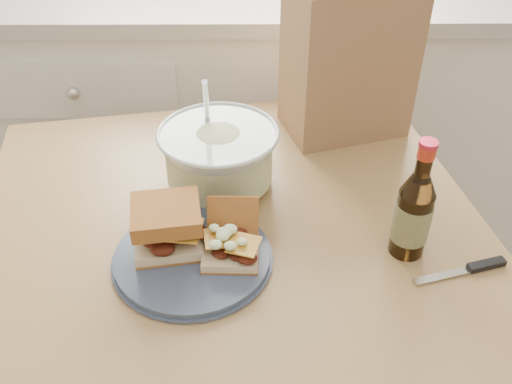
{
  "coord_description": "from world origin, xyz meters",
  "views": [
    {
      "loc": [
        -0.02,
        0.03,
        1.47
      ],
      "look_at": [
        -0.02,
        0.82,
        0.86
      ],
      "focal_mm": 40.0,
      "sensor_mm": 36.0,
      "label": 1
    }
  ],
  "objects_px": {
    "beer_bottle": "(413,213)",
    "paper_bag": "(348,59)",
    "coleslaw_bowl": "(219,158)",
    "plate": "(193,257)",
    "dining_table": "(236,276)"
  },
  "relations": [
    {
      "from": "plate",
      "to": "coleslaw_bowl",
      "type": "relative_size",
      "value": 1.13
    },
    {
      "from": "beer_bottle",
      "to": "plate",
      "type": "bearing_deg",
      "value": -165.5
    },
    {
      "from": "plate",
      "to": "dining_table",
      "type": "bearing_deg",
      "value": 46.49
    },
    {
      "from": "paper_bag",
      "to": "dining_table",
      "type": "bearing_deg",
      "value": -140.11
    },
    {
      "from": "paper_bag",
      "to": "coleslaw_bowl",
      "type": "bearing_deg",
      "value": -158.23
    },
    {
      "from": "coleslaw_bowl",
      "to": "beer_bottle",
      "type": "height_order",
      "value": "coleslaw_bowl"
    },
    {
      "from": "beer_bottle",
      "to": "dining_table",
      "type": "bearing_deg",
      "value": -178.5
    },
    {
      "from": "plate",
      "to": "beer_bottle",
      "type": "xyz_separation_m",
      "value": [
        0.37,
        0.02,
        0.08
      ]
    },
    {
      "from": "coleslaw_bowl",
      "to": "paper_bag",
      "type": "height_order",
      "value": "paper_bag"
    },
    {
      "from": "beer_bottle",
      "to": "paper_bag",
      "type": "height_order",
      "value": "paper_bag"
    },
    {
      "from": "plate",
      "to": "beer_bottle",
      "type": "distance_m",
      "value": 0.38
    },
    {
      "from": "dining_table",
      "to": "plate",
      "type": "height_order",
      "value": "plate"
    },
    {
      "from": "coleslaw_bowl",
      "to": "beer_bottle",
      "type": "xyz_separation_m",
      "value": [
        0.33,
        -0.2,
        0.02
      ]
    },
    {
      "from": "coleslaw_bowl",
      "to": "beer_bottle",
      "type": "bearing_deg",
      "value": -30.75
    },
    {
      "from": "plate",
      "to": "beer_bottle",
      "type": "relative_size",
      "value": 1.18
    }
  ]
}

